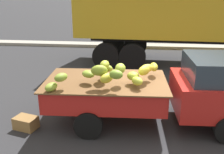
# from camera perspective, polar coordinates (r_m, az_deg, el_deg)

# --- Properties ---
(ground) EXTENTS (220.00, 220.00, 0.00)m
(ground) POSITION_cam_1_polar(r_m,az_deg,el_deg) (6.78, 9.63, -8.96)
(ground) COLOR #28282B
(curb_strip) EXTENTS (80.00, 0.80, 0.16)m
(curb_strip) POSITION_cam_1_polar(r_m,az_deg,el_deg) (14.51, 8.01, 6.88)
(curb_strip) COLOR gray
(curb_strip) RESTS_ON ground
(pickup_truck) EXTENTS (5.19, 2.02, 1.70)m
(pickup_truck) POSITION_cam_1_polar(r_m,az_deg,el_deg) (6.33, 17.10, -2.78)
(pickup_truck) COLOR #B21E19
(pickup_truck) RESTS_ON ground
(semi_trailer) EXTENTS (12.08, 2.98, 3.95)m
(semi_trailer) POSITION_cam_1_polar(r_m,az_deg,el_deg) (11.54, 23.68, 14.66)
(semi_trailer) COLOR gold
(semi_trailer) RESTS_ON ground
(fallen_banana_bunch_near_tailgate) EXTENTS (0.40, 0.38, 0.17)m
(fallen_banana_bunch_near_tailgate) POSITION_cam_1_polar(r_m,az_deg,el_deg) (6.59, -17.67, -9.71)
(fallen_banana_bunch_near_tailgate) COLOR gold
(fallen_banana_bunch_near_tailgate) RESTS_ON ground
(produce_crate) EXTENTS (0.60, 0.48, 0.29)m
(produce_crate) POSITION_cam_1_polar(r_m,az_deg,el_deg) (6.49, -18.68, -9.67)
(produce_crate) COLOR olive
(produce_crate) RESTS_ON ground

